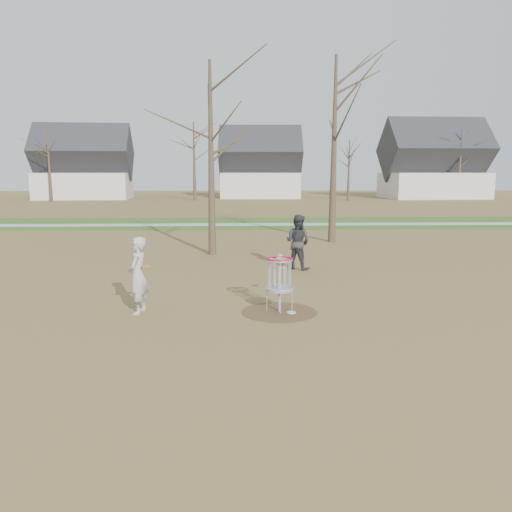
{
  "coord_description": "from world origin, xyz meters",
  "views": [
    {
      "loc": [
        -0.98,
        -11.39,
        3.27
      ],
      "look_at": [
        -0.5,
        1.5,
        1.1
      ],
      "focal_mm": 35.0,
      "sensor_mm": 36.0,
      "label": 1
    }
  ],
  "objects_px": {
    "player_throwing": "(298,242)",
    "disc_grounded": "(291,312)",
    "player_standing": "(138,276)",
    "disc_golf_basket": "(280,274)"
  },
  "relations": [
    {
      "from": "player_standing",
      "to": "disc_golf_basket",
      "type": "distance_m",
      "value": 3.3
    },
    {
      "from": "player_throwing",
      "to": "disc_golf_basket",
      "type": "bearing_deg",
      "value": 114.61
    },
    {
      "from": "player_standing",
      "to": "disc_grounded",
      "type": "height_order",
      "value": "player_standing"
    },
    {
      "from": "player_throwing",
      "to": "disc_grounded",
      "type": "relative_size",
      "value": 8.47
    },
    {
      "from": "player_standing",
      "to": "player_throwing",
      "type": "bearing_deg",
      "value": 148.41
    },
    {
      "from": "player_standing",
      "to": "disc_grounded",
      "type": "xyz_separation_m",
      "value": [
        3.57,
        -0.14,
        -0.88
      ]
    },
    {
      "from": "player_standing",
      "to": "player_throwing",
      "type": "distance_m",
      "value": 6.85
    },
    {
      "from": "player_throwing",
      "to": "disc_golf_basket",
      "type": "relative_size",
      "value": 1.38
    },
    {
      "from": "player_throwing",
      "to": "disc_grounded",
      "type": "bearing_deg",
      "value": 117.61
    },
    {
      "from": "player_standing",
      "to": "disc_golf_basket",
      "type": "xyz_separation_m",
      "value": [
        3.3,
        -0.04,
        0.01
      ]
    }
  ]
}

